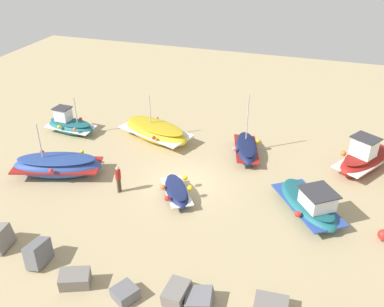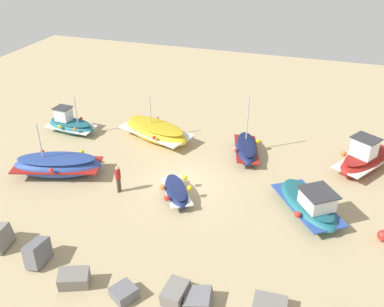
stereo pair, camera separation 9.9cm
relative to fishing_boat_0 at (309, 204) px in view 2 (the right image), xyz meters
name	(u,v)px [view 2 (the right image)]	position (x,y,z in m)	size (l,w,h in m)	color
ground_plane	(182,184)	(7.24, -0.58, -0.64)	(55.27, 55.27, 0.00)	tan
fishing_boat_0	(309,204)	(0.00, 0.00, 0.00)	(4.30, 4.86, 1.82)	#1E6670
fishing_boat_1	(58,165)	(14.73, 0.86, 0.04)	(5.70, 3.57, 3.46)	#2D4C9E
fishing_boat_2	(156,131)	(10.88, -5.28, 0.01)	(5.79, 3.87, 3.26)	gold
fishing_boat_3	(176,191)	(7.10, 0.86, -0.21)	(2.68, 3.25, 0.86)	navy
fishing_boat_4	(246,149)	(4.38, -5.01, -0.12)	(2.45, 4.19, 4.11)	navy
fishing_boat_5	(70,125)	(17.19, -4.36, -0.02)	(3.81, 2.01, 2.89)	#1E6670
fishing_boat_6	(364,159)	(-2.83, -5.60, 0.13)	(3.90, 4.77, 2.35)	maroon
person_walking	(118,177)	(10.41, 1.32, 0.33)	(0.32, 0.32, 1.67)	brown
breakwater_rocks	(133,282)	(6.56, 7.61, -0.25)	(25.08, 2.88, 1.36)	#4C5156
mooring_buoy_0	(383,235)	(-3.62, 1.13, -0.26)	(0.55, 0.55, 0.66)	#3F3F42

